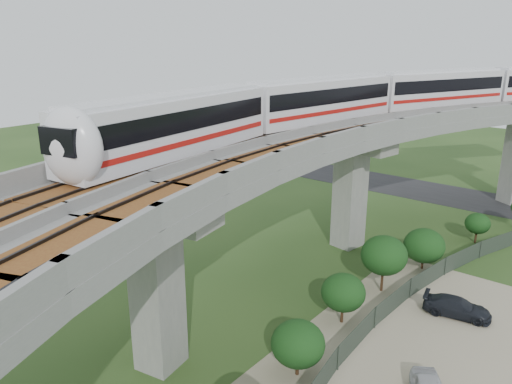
% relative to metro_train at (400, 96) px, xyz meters
% --- Properties ---
extents(ground, '(160.00, 160.00, 0.00)m').
position_rel_metro_train_xyz_m(ground, '(-2.40, -15.53, -12.31)').
color(ground, '#28441B').
rests_on(ground, ground).
extents(dirt_lot, '(18.00, 26.00, 0.04)m').
position_rel_metro_train_xyz_m(dirt_lot, '(11.60, -17.53, -12.29)').
color(dirt_lot, gray).
rests_on(dirt_lot, ground).
extents(asphalt_road, '(60.00, 8.00, 0.03)m').
position_rel_metro_train_xyz_m(asphalt_road, '(-2.40, 14.47, -12.29)').
color(asphalt_road, '#232326').
rests_on(asphalt_road, ground).
extents(viaduct, '(19.58, 73.98, 11.40)m').
position_rel_metro_train_xyz_m(viaduct, '(1.44, -15.53, -3.26)').
color(viaduct, '#99968E').
rests_on(viaduct, ground).
extents(metro_train, '(20.20, 59.15, 3.64)m').
position_rel_metro_train_xyz_m(metro_train, '(0.00, 0.00, 0.00)').
color(metro_train, silver).
rests_on(metro_train, ground).
extents(fence, '(3.87, 38.73, 1.50)m').
position_rel_metro_train_xyz_m(fence, '(7.35, -15.53, -11.56)').
color(fence, '#2D382D').
rests_on(fence, ground).
extents(tree_1, '(2.11, 2.11, 2.67)m').
position_rel_metro_train_xyz_m(tree_1, '(6.99, 2.25, -10.54)').
color(tree_1, '#382314').
rests_on(tree_1, ground).
extents(tree_2, '(3.08, 3.08, 3.26)m').
position_rel_metro_train_xyz_m(tree_2, '(5.29, -5.69, -10.36)').
color(tree_2, '#382314').
rests_on(tree_2, ground).
extents(tree_3, '(3.19, 3.19, 4.11)m').
position_rel_metro_train_xyz_m(tree_3, '(4.36, -10.88, -9.56)').
color(tree_3, '#382314').
rests_on(tree_3, ground).
extents(tree_4, '(2.74, 2.74, 3.27)m').
position_rel_metro_train_xyz_m(tree_4, '(4.17, -16.19, -10.21)').
color(tree_4, '#382314').
rests_on(tree_4, ground).
extents(tree_5, '(2.84, 2.84, 3.12)m').
position_rel_metro_train_xyz_m(tree_5, '(4.83, -22.13, -10.40)').
color(tree_5, '#382314').
rests_on(tree_5, ground).
extents(car_dark, '(4.37, 2.44, 1.20)m').
position_rel_metro_train_xyz_m(car_dark, '(9.54, -10.94, -11.67)').
color(car_dark, black).
rests_on(car_dark, dirt_lot).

